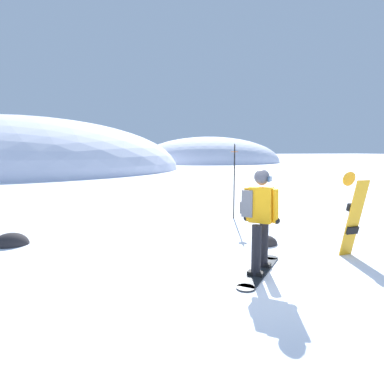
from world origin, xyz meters
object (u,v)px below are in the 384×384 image
Objects in this scene: rock_dark at (265,244)px; rock_mid at (11,245)px; piste_marker_near at (234,176)px; snowboarder_main at (259,218)px; spare_snowboard at (353,214)px.

rock_dark is 0.75× the size of rock_mid.
piste_marker_near is 4.02× the size of rock_dark.
snowboarder_main is 3.09× the size of rock_dark.
piste_marker_near reaches higher than snowboarder_main.
snowboarder_main reaches higher than rock_mid.
piste_marker_near is 5.99m from rock_mid.
spare_snowboard is 4.10m from piste_marker_near.
spare_snowboard is 1.88m from rock_dark.
rock_dark is at bearing 129.81° from spare_snowboard.
snowboarder_main is at bearing -37.07° from rock_mid.
snowboarder_main is 1.06× the size of spare_snowboard.
rock_dark is at bearing 54.94° from snowboarder_main.
spare_snowboard is at bearing -83.17° from piste_marker_near.
spare_snowboard reaches higher than rock_dark.
piste_marker_near is 3.08m from rock_dark.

